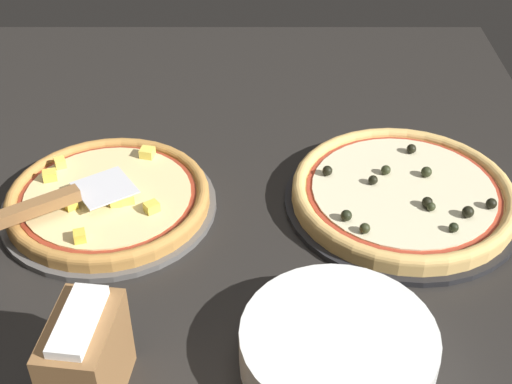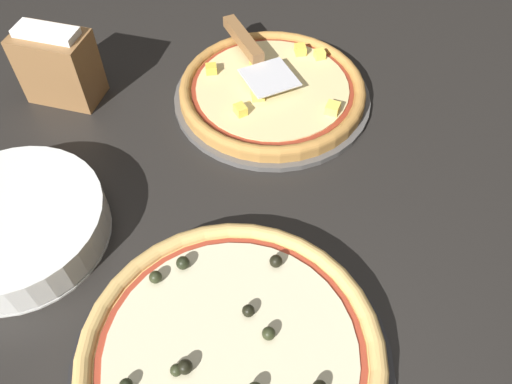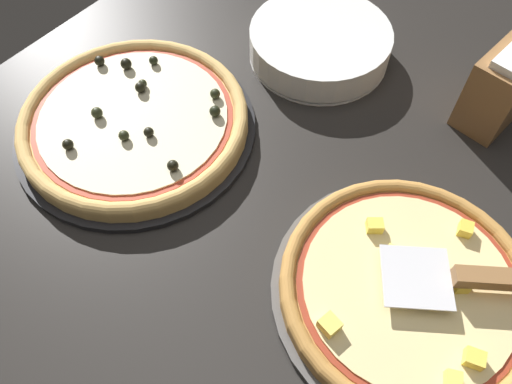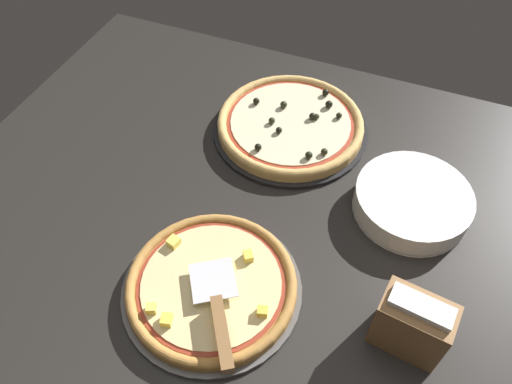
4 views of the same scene
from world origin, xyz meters
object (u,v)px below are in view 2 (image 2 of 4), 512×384
object	(u,v)px
pizza_front	(272,89)
serving_spatula	(249,47)
plate_stack	(16,225)
pizza_back	(231,354)
napkin_holder	(58,66)

from	to	relation	value
pizza_front	serving_spatula	bearing A→B (deg)	-53.95
pizza_front	plate_stack	bearing A→B (deg)	47.25
pizza_back	serving_spatula	size ratio (longest dim) A/B	1.70
pizza_back	serving_spatula	world-z (taller)	serving_spatula
pizza_front	napkin_holder	bearing A→B (deg)	6.36
pizza_back	plate_stack	world-z (taller)	plate_stack
plate_stack	napkin_holder	size ratio (longest dim) A/B	1.82
pizza_front	plate_stack	xyz separation A→B (cm)	(31.26, 33.81, 0.50)
napkin_holder	pizza_front	bearing A→B (deg)	-173.64
pizza_back	plate_stack	size ratio (longest dim) A/B	1.45
pizza_front	pizza_back	xyz separation A→B (cm)	(-0.95, 47.25, 0.25)
pizza_front	pizza_back	bearing A→B (deg)	91.15
serving_spatula	napkin_holder	world-z (taller)	napkin_holder
plate_stack	napkin_holder	world-z (taller)	napkin_holder
serving_spatula	plate_stack	xyz separation A→B (cm)	(26.02, 41.02, -2.55)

